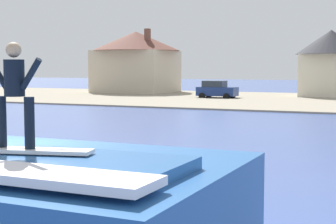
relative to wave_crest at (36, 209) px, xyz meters
The scene contains 7 objects.
wave_crest is the anchor object (origin of this frame).
surfboard 1.12m from the wave_crest, 83.34° to the right, with size 2.32×0.93×0.06m.
surfer 2.04m from the wave_crest, 100.23° to the right, with size 1.06×0.32×1.66m.
shoreline_bank 45.08m from the wave_crest, 92.35° to the left, with size 120.00×27.49×0.13m.
car_near_shore 47.03m from the wave_crest, 105.68° to the left, with size 4.01×2.23×1.86m.
house_with_chimney 58.73m from the wave_crest, 116.22° to the left, with size 11.00×11.00×7.88m.
house_small_cottage 52.35m from the wave_crest, 92.61° to the left, with size 7.38×7.38×7.30m.
Camera 1 is at (7.45, -8.04, 3.25)m, focal length 57.54 mm.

